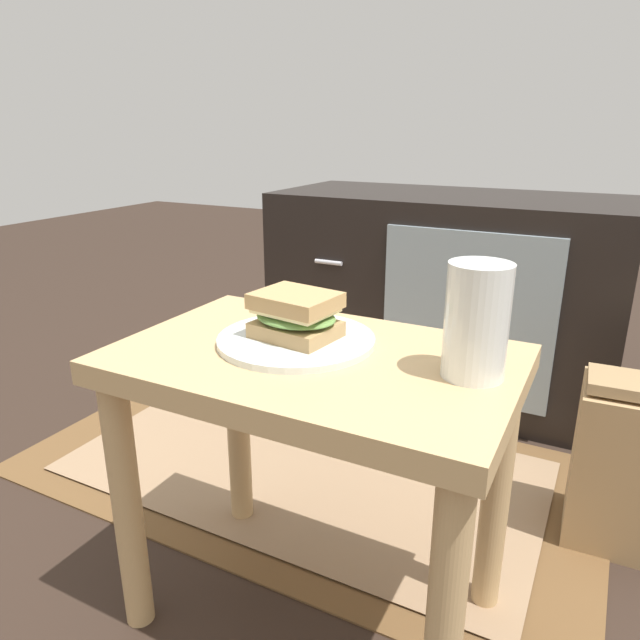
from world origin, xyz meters
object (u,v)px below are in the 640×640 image
object	(u,v)px
plate	(296,340)
beer_glass	(476,324)
sandwich_front	(296,315)
paper_bag	(628,463)
tv_cabinet	(444,295)

from	to	relation	value
plate	beer_glass	world-z (taller)	beer_glass
plate	beer_glass	distance (m)	0.26
sandwich_front	beer_glass	xyz separation A→B (m)	(0.26, 0.00, 0.03)
plate	paper_bag	bearing A→B (deg)	40.64
tv_cabinet	paper_bag	bearing A→B (deg)	-45.58
sandwich_front	tv_cabinet	bearing A→B (deg)	91.98
plate	sandwich_front	size ratio (longest dim) A/B	1.70
tv_cabinet	sandwich_front	world-z (taller)	tv_cabinet
tv_cabinet	beer_glass	size ratio (longest dim) A/B	6.52
tv_cabinet	sandwich_front	bearing A→B (deg)	-88.02
sandwich_front	beer_glass	size ratio (longest dim) A/B	0.92
paper_bag	beer_glass	bearing A→B (deg)	-118.32
beer_glass	plate	bearing A→B (deg)	-179.57
tv_cabinet	beer_glass	world-z (taller)	beer_glass
tv_cabinet	beer_glass	distance (m)	1.00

